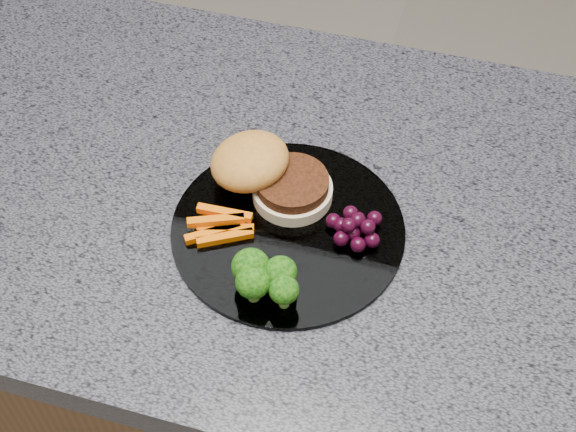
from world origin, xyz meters
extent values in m
cube|color=#51361C|center=(0.00, 0.00, 0.43)|extent=(1.20, 0.60, 0.86)
cube|color=#4F4F59|center=(0.00, 0.00, 0.88)|extent=(1.20, 0.60, 0.04)
cylinder|color=white|center=(0.09, -0.05, 0.90)|extent=(0.26, 0.26, 0.01)
cylinder|color=beige|center=(0.08, -0.01, 0.91)|extent=(0.10, 0.10, 0.02)
cylinder|color=#481F0E|center=(0.08, -0.01, 0.93)|extent=(0.09, 0.09, 0.01)
ellipsoid|color=#BA7B2E|center=(0.02, 0.00, 0.93)|extent=(0.10, 0.10, 0.05)
cube|color=#E76003|center=(0.01, -0.07, 0.91)|extent=(0.06, 0.04, 0.01)
cube|color=#E76003|center=(0.02, -0.08, 0.91)|extent=(0.06, 0.03, 0.01)
cube|color=#E76003|center=(0.01, -0.08, 0.91)|extent=(0.06, 0.04, 0.01)
cube|color=#E76003|center=(0.01, -0.06, 0.92)|extent=(0.06, 0.01, 0.01)
cube|color=#E76003|center=(0.01, -0.07, 0.92)|extent=(0.06, 0.03, 0.01)
cube|color=#E76003|center=(0.02, -0.09, 0.91)|extent=(0.06, 0.04, 0.01)
cylinder|color=#5B9335|center=(0.07, -0.13, 0.91)|extent=(0.01, 0.01, 0.02)
ellipsoid|color=#0A3607|center=(0.07, -0.13, 0.94)|extent=(0.04, 0.04, 0.04)
cylinder|color=#5B9335|center=(0.10, -0.13, 0.91)|extent=(0.01, 0.01, 0.02)
ellipsoid|color=#0A3607|center=(0.10, -0.13, 0.93)|extent=(0.03, 0.03, 0.03)
cylinder|color=#5B9335|center=(0.08, -0.15, 0.91)|extent=(0.01, 0.01, 0.02)
ellipsoid|color=#0A3607|center=(0.08, -0.15, 0.93)|extent=(0.04, 0.04, 0.03)
cylinder|color=#5B9335|center=(0.11, -0.15, 0.91)|extent=(0.01, 0.01, 0.02)
ellipsoid|color=#0A3607|center=(0.11, -0.15, 0.93)|extent=(0.03, 0.03, 0.03)
sphere|color=black|center=(0.16, -0.05, 0.91)|extent=(0.02, 0.02, 0.02)
sphere|color=black|center=(0.17, -0.04, 0.91)|extent=(0.02, 0.02, 0.02)
sphere|color=black|center=(0.16, -0.03, 0.91)|extent=(0.02, 0.02, 0.02)
sphere|color=black|center=(0.14, -0.04, 0.91)|extent=(0.02, 0.02, 0.02)
sphere|color=black|center=(0.15, -0.06, 0.91)|extent=(0.02, 0.02, 0.02)
sphere|color=black|center=(0.17, -0.06, 0.91)|extent=(0.02, 0.02, 0.02)
sphere|color=black|center=(0.18, -0.05, 0.91)|extent=(0.02, 0.02, 0.02)
sphere|color=black|center=(0.18, -0.02, 0.91)|extent=(0.02, 0.02, 0.02)
sphere|color=black|center=(0.13, -0.04, 0.91)|extent=(0.02, 0.02, 0.02)
sphere|color=black|center=(0.16, -0.04, 0.93)|extent=(0.02, 0.02, 0.02)
sphere|color=black|center=(0.15, -0.05, 0.93)|extent=(0.02, 0.02, 0.02)
sphere|color=black|center=(0.17, -0.04, 0.93)|extent=(0.02, 0.02, 0.02)
sphere|color=black|center=(0.15, -0.03, 0.93)|extent=(0.02, 0.02, 0.02)
camera|label=1|loc=(0.24, -0.58, 1.60)|focal=50.00mm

